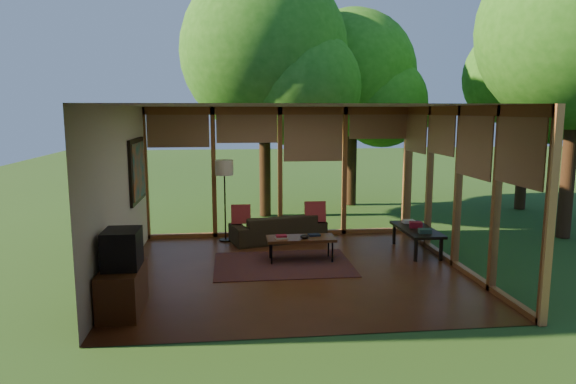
{
  "coord_description": "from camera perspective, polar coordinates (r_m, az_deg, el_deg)",
  "views": [
    {
      "loc": [
        -1.04,
        -8.11,
        2.62
      ],
      "look_at": [
        -0.04,
        0.7,
        1.21
      ],
      "focal_mm": 32.0,
      "sensor_mm": 36.0,
      "label": 1
    }
  ],
  "objects": [
    {
      "name": "television",
      "position": [
        7.02,
        -17.95,
        -6.01
      ],
      "size": [
        0.45,
        0.55,
        0.5
      ],
      "primitive_type": "cube",
      "color": "black",
      "rests_on": "media_cabinet"
    },
    {
      "name": "ct_bowl",
      "position": [
        8.93,
        1.85,
        -4.97
      ],
      "size": [
        0.16,
        0.16,
        0.07
      ],
      "primitive_type": "ellipsoid",
      "color": "black",
      "rests_on": "coffee_table"
    },
    {
      "name": "console_book_c",
      "position": [
        10.28,
        13.24,
        -3.2
      ],
      "size": [
        0.23,
        0.17,
        0.06
      ],
      "primitive_type": "cube",
      "rotation": [
        0.0,
        0.0,
        0.04
      ],
      "color": "beige",
      "rests_on": "side_console"
    },
    {
      "name": "ct_book_side",
      "position": [
        9.14,
        2.93,
        -4.78
      ],
      "size": [
        0.22,
        0.18,
        0.03
      ],
      "primitive_type": "cube",
      "rotation": [
        0.0,
        0.0,
        0.14
      ],
      "color": "black",
      "rests_on": "coffee_table"
    },
    {
      "name": "ceiling",
      "position": [
        8.18,
        0.83,
        9.59
      ],
      "size": [
        5.5,
        5.5,
        0.0
      ],
      "primitive_type": "plane",
      "rotation": [
        3.14,
        0.0,
        0.0
      ],
      "color": "silver",
      "rests_on": "ground"
    },
    {
      "name": "exterior_lawn",
      "position": [
        18.66,
        22.58,
        0.22
      ],
      "size": [
        40.0,
        40.0,
        0.0
      ],
      "primitive_type": "plane",
      "color": "#2B501E",
      "rests_on": "ground"
    },
    {
      "name": "wall_front",
      "position": [
        5.84,
        3.92,
        -3.54
      ],
      "size": [
        5.5,
        0.04,
        2.7
      ],
      "primitive_type": "cube",
      "color": "silver",
      "rests_on": "ground"
    },
    {
      "name": "rug",
      "position": [
        8.92,
        -0.56,
        -8.02
      ],
      "size": [
        2.35,
        1.66,
        0.01
      ],
      "primitive_type": "cube",
      "color": "maroon",
      "rests_on": "floor"
    },
    {
      "name": "pillow_right",
      "position": [
        10.4,
        3.03,
        -2.25
      ],
      "size": [
        0.42,
        0.22,
        0.44
      ],
      "primitive_type": "cube",
      "rotation": [
        -0.21,
        0.0,
        0.0
      ],
      "color": "maroon",
      "rests_on": "sofa"
    },
    {
      "name": "sofa",
      "position": [
        10.42,
        -1.11,
        -3.98
      ],
      "size": [
        2.01,
        1.21,
        0.55
      ],
      "primitive_type": "imported",
      "rotation": [
        0.0,
        0.0,
        3.41
      ],
      "color": "#322A19",
      "rests_on": "floor"
    },
    {
      "name": "window_wall_back",
      "position": [
        10.73,
        -0.88,
        2.23
      ],
      "size": [
        5.5,
        0.12,
        2.7
      ],
      "primitive_type": "cube",
      "color": "#9C5F30",
      "rests_on": "ground"
    },
    {
      "name": "tree_nw",
      "position": [
        12.86,
        -2.68,
        15.29
      ],
      "size": [
        4.06,
        4.06,
        6.06
      ],
      "color": "#372214",
      "rests_on": "ground"
    },
    {
      "name": "ct_book_lower",
      "position": [
        8.94,
        -0.75,
        -5.09
      ],
      "size": [
        0.22,
        0.18,
        0.03
      ],
      "primitive_type": "cube",
      "rotation": [
        0.0,
        0.0,
        0.14
      ],
      "color": "beige",
      "rests_on": "coffee_table"
    },
    {
      "name": "ct_book_upper",
      "position": [
        8.93,
        -0.75,
        -4.9
      ],
      "size": [
        0.19,
        0.15,
        0.03
      ],
      "primitive_type": "cube",
      "rotation": [
        0.0,
        0.0,
        0.04
      ],
      "color": "maroon",
      "rests_on": "coffee_table"
    },
    {
      "name": "tree_ne",
      "position": [
        14.49,
        7.19,
        12.91
      ],
      "size": [
        3.45,
        3.45,
        5.36
      ],
      "color": "#372214",
      "rests_on": "ground"
    },
    {
      "name": "window_wall_right",
      "position": [
        9.04,
        18.37,
        0.49
      ],
      "size": [
        0.12,
        5.0,
        2.7
      ],
      "primitive_type": "cube",
      "color": "#9C5F30",
      "rests_on": "ground"
    },
    {
      "name": "floor",
      "position": [
        8.58,
        0.79,
        -8.74
      ],
      "size": [
        5.5,
        5.5,
        0.0
      ],
      "primitive_type": "plane",
      "color": "brown",
      "rests_on": "ground"
    },
    {
      "name": "pillow_left",
      "position": [
        10.27,
        -5.26,
        -2.52
      ],
      "size": [
        0.38,
        0.21,
        0.4
      ],
      "primitive_type": "cube",
      "rotation": [
        -0.21,
        0.0,
        0.0
      ],
      "color": "maroon",
      "rests_on": "sofa"
    },
    {
      "name": "wall_painting",
      "position": [
        9.71,
        -16.38,
        2.34
      ],
      "size": [
        0.06,
        1.35,
        1.15
      ],
      "color": "black",
      "rests_on": "wall_left"
    },
    {
      "name": "console_book_a",
      "position": [
        9.5,
        14.96,
        -4.21
      ],
      "size": [
        0.23,
        0.18,
        0.08
      ],
      "primitive_type": "cube",
      "rotation": [
        0.0,
        0.0,
        -0.11
      ],
      "color": "#2F534C",
      "rests_on": "side_console"
    },
    {
      "name": "tree_far",
      "position": [
        14.87,
        24.15,
        11.48
      ],
      "size": [
        2.77,
        2.77,
        4.86
      ],
      "color": "#372214",
      "rests_on": "ground"
    },
    {
      "name": "media_cabinet",
      "position": [
        7.19,
        -17.9,
        -10.25
      ],
      "size": [
        0.5,
        1.0,
        0.6
      ],
      "primitive_type": "cube",
      "color": "#5A3118",
      "rests_on": "floor"
    },
    {
      "name": "wall_left",
      "position": [
        8.38,
        -18.18,
        -0.14
      ],
      "size": [
        0.04,
        5.0,
        2.7
      ],
      "primitive_type": "cube",
      "color": "silver",
      "rests_on": "ground"
    },
    {
      "name": "floor_lamp",
      "position": [
        10.31,
        -7.08,
        2.2
      ],
      "size": [
        0.36,
        0.36,
        1.65
      ],
      "color": "black",
      "rests_on": "floor"
    },
    {
      "name": "console_book_b",
      "position": [
        9.91,
        14.02,
        -3.55
      ],
      "size": [
        0.27,
        0.23,
        0.11
      ],
      "primitive_type": "cube",
      "rotation": [
        0.0,
        0.0,
        -0.28
      ],
      "color": "maroon",
      "rests_on": "side_console"
    },
    {
      "name": "side_console",
      "position": [
        9.88,
        14.1,
        -4.17
      ],
      "size": [
        0.6,
        1.4,
        0.46
      ],
      "color": "black",
      "rests_on": "floor"
    },
    {
      "name": "coffee_table",
      "position": [
        9.04,
        1.44,
        -5.26
      ],
      "size": [
        1.2,
        0.5,
        0.43
      ],
      "color": "#5A3118",
      "rests_on": "floor"
    }
  ]
}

